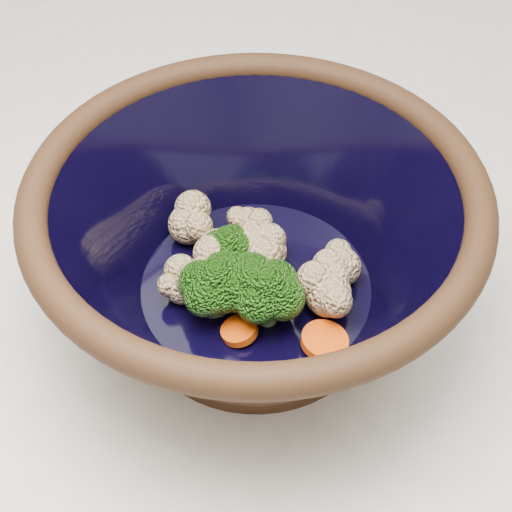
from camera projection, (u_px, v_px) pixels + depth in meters
counter at (234, 460)px, 0.95m from camera, size 1.20×1.20×0.90m
mixing_bowl at (256, 244)px, 0.50m from camera, size 0.31×0.31×0.13m
vegetable_pile at (245, 272)px, 0.51m from camera, size 0.17×0.11×0.06m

